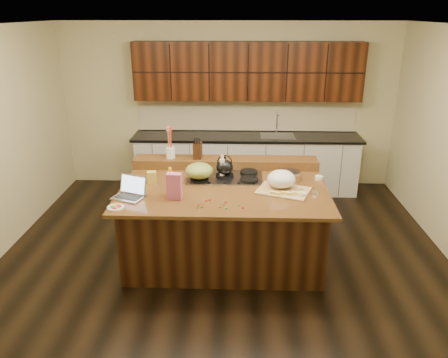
{
  "coord_description": "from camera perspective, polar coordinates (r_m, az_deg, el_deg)",
  "views": [
    {
      "loc": [
        0.16,
        -4.72,
        2.85
      ],
      "look_at": [
        0.0,
        0.05,
        1.0
      ],
      "focal_mm": 35.0,
      "sensor_mm": 36.0,
      "label": 1
    }
  ],
  "objects": [
    {
      "name": "oil_bottle",
      "position": [
        4.87,
        -6.98,
        -0.59
      ],
      "size": [
        0.09,
        0.09,
        0.27
      ],
      "primitive_type": "cylinder",
      "rotation": [
        0.0,
        0.0,
        0.25
      ],
      "color": "orange",
      "rests_on": "island"
    },
    {
      "name": "gumdrop_0",
      "position": [
        4.73,
        -1.87,
        -2.74
      ],
      "size": [
        0.02,
        0.02,
        0.02
      ],
      "primitive_type": "ellipsoid",
      "color": "red",
      "rests_on": "island"
    },
    {
      "name": "gumdrop_2",
      "position": [
        4.62,
        -3.39,
        -3.41
      ],
      "size": [
        0.02,
        0.02,
        0.02
      ],
      "primitive_type": "ellipsoid",
      "color": "red",
      "rests_on": "island"
    },
    {
      "name": "strainer_bowl",
      "position": [
        5.35,
        8.7,
        0.33
      ],
      "size": [
        0.25,
        0.25,
        0.09
      ],
      "primitive_type": "cylinder",
      "rotation": [
        0.0,
        0.0,
        0.02
      ],
      "color": "#996B3F",
      "rests_on": "island"
    },
    {
      "name": "vinegar_bottle",
      "position": [
        5.31,
        -0.22,
        1.32
      ],
      "size": [
        0.07,
        0.07,
        0.25
      ],
      "primitive_type": "cylinder",
      "rotation": [
        0.0,
        0.0,
        -0.11
      ],
      "color": "silver",
      "rests_on": "island"
    },
    {
      "name": "ramekin_b",
      "position": [
        5.44,
        12.29,
        0.15
      ],
      "size": [
        0.13,
        0.13,
        0.04
      ],
      "primitive_type": "cylinder",
      "rotation": [
        0.0,
        0.0,
        0.36
      ],
      "color": "white",
      "rests_on": "island"
    },
    {
      "name": "gumdrop_7",
      "position": [
        4.57,
        -3.47,
        -3.71
      ],
      "size": [
        0.02,
        0.02,
        0.02
      ],
      "primitive_type": "ellipsoid",
      "color": "#198C26",
      "rests_on": "island"
    },
    {
      "name": "pink_bag",
      "position": [
        4.75,
        -6.51,
        -0.96
      ],
      "size": [
        0.17,
        0.1,
        0.29
      ],
      "primitive_type": "cube",
      "rotation": [
        0.0,
        0.0,
        -0.1
      ],
      "color": "#C25B81",
      "rests_on": "island"
    },
    {
      "name": "kitchen_timer",
      "position": [
        4.99,
        11.85,
        -1.58
      ],
      "size": [
        0.1,
        0.1,
        0.07
      ],
      "primitive_type": "cone",
      "rotation": [
        0.0,
        0.0,
        -0.23
      ],
      "color": "silver",
      "rests_on": "island"
    },
    {
      "name": "kettle",
      "position": [
        5.33,
        0.09,
        1.55
      ],
      "size": [
        0.26,
        0.26,
        0.19
      ],
      "primitive_type": "ellipsoid",
      "rotation": [
        0.0,
        0.0,
        0.33
      ],
      "color": "black",
      "rests_on": "cooktop"
    },
    {
      "name": "back_counter",
      "position": [
        7.19,
        2.98,
        6.11
      ],
      "size": [
        3.7,
        0.66,
        2.4
      ],
      "color": "silver",
      "rests_on": "ground"
    },
    {
      "name": "back_ledge",
      "position": [
        5.73,
        0.21,
        2.16
      ],
      "size": [
        2.4,
        0.3,
        0.12
      ],
      "primitive_type": "cube",
      "color": "black",
      "rests_on": "island"
    },
    {
      "name": "gumdrop_3",
      "position": [
        4.62,
        -0.04,
        -3.37
      ],
      "size": [
        0.02,
        0.02,
        0.02
      ],
      "primitive_type": "ellipsoid",
      "color": "#198C26",
      "rests_on": "island"
    },
    {
      "name": "gumdrop_8",
      "position": [
        4.71,
        -2.36,
        -2.85
      ],
      "size": [
        0.02,
        0.02,
        0.02
      ],
      "primitive_type": "ellipsoid",
      "color": "red",
      "rests_on": "island"
    },
    {
      "name": "green_bowl",
      "position": [
        5.22,
        -3.25,
        1.09
      ],
      "size": [
        0.41,
        0.41,
        0.18
      ],
      "primitive_type": "ellipsoid",
      "rotation": [
        0.0,
        0.0,
        -0.27
      ],
      "color": "olive",
      "rests_on": "cooktop"
    },
    {
      "name": "ramekin_a",
      "position": [
        4.9,
        10.07,
        -2.06
      ],
      "size": [
        0.13,
        0.13,
        0.04
      ],
      "primitive_type": "cylinder",
      "rotation": [
        0.0,
        0.0,
        -0.36
      ],
      "color": "white",
      "rests_on": "island"
    },
    {
      "name": "cooktop",
      "position": [
        5.37,
        0.09,
        0.32
      ],
      "size": [
        0.92,
        0.52,
        0.05
      ],
      "color": "gray",
      "rests_on": "island"
    },
    {
      "name": "laptop",
      "position": [
        4.92,
        -12.12,
        -1.6
      ],
      "size": [
        0.4,
        0.36,
        0.23
      ],
      "rotation": [
        0.0,
        0.0,
        -0.37
      ],
      "color": "#B7B7BC",
      "rests_on": "island"
    },
    {
      "name": "room",
      "position": [
        4.95,
        -0.02,
        3.57
      ],
      "size": [
        5.52,
        5.02,
        2.72
      ],
      "color": "black",
      "rests_on": "ground"
    },
    {
      "name": "gumdrop_10",
      "position": [
        4.55,
        2.48,
        -3.76
      ],
      "size": [
        0.02,
        0.02,
        0.02
      ],
      "primitive_type": "ellipsoid",
      "color": "red",
      "rests_on": "island"
    },
    {
      "name": "package_box",
      "position": [
        5.26,
        -9.43,
        0.22
      ],
      "size": [
        0.11,
        0.09,
        0.14
      ],
      "primitive_type": "cube",
      "rotation": [
        0.0,
        0.0,
        0.16
      ],
      "color": "gold",
      "rests_on": "island"
    },
    {
      "name": "ramekin_c",
      "position": [
        5.39,
        7.56,
        0.3
      ],
      "size": [
        0.12,
        0.12,
        0.04
      ],
      "primitive_type": "cylinder",
      "rotation": [
        0.0,
        0.0,
        0.18
      ],
      "color": "white",
      "rests_on": "island"
    },
    {
      "name": "utensil_crock",
      "position": [
        5.76,
        -7.01,
        3.44
      ],
      "size": [
        0.13,
        0.13,
        0.14
      ],
      "primitive_type": "cylinder",
      "rotation": [
        0.0,
        0.0,
        0.12
      ],
      "color": "white",
      "rests_on": "back_ledge"
    },
    {
      "name": "gumdrop_11",
      "position": [
        4.56,
        -0.55,
        -3.67
      ],
      "size": [
        0.02,
        0.02,
        0.02
      ],
      "primitive_type": "ellipsoid",
      "color": "#198C26",
      "rests_on": "island"
    },
    {
      "name": "gumdrop_6",
      "position": [
        4.56,
        -0.49,
        -3.69
      ],
      "size": [
        0.02,
        0.02,
        0.02
      ],
      "primitive_type": "ellipsoid",
      "color": "red",
      "rests_on": "island"
    },
    {
      "name": "gumdrop_4",
      "position": [
        4.68,
        0.22,
        -3.03
      ],
      "size": [
        0.02,
        0.02,
        0.02
      ],
      "primitive_type": "ellipsoid",
      "color": "red",
      "rests_on": "island"
    },
    {
      "name": "gumdrop_1",
      "position": [
        4.53,
        0.28,
        -3.85
      ],
      "size": [
        0.02,
        0.02,
        0.02
      ],
      "primitive_type": "ellipsoid",
      "color": "#198C26",
      "rests_on": "island"
    },
    {
      "name": "knife_block",
      "position": [
        5.7,
        -3.46,
        3.72
      ],
      "size": [
        0.11,
        0.17,
        0.2
      ],
      "primitive_type": "cube",
      "rotation": [
        0.0,
        0.0,
        -0.06
      ],
      "color": "black",
      "rests_on": "back_ledge"
    },
    {
      "name": "island",
      "position": [
        5.29,
        -0.02,
        -5.62
      ],
      "size": [
        2.4,
        1.6,
        0.92
      ],
      "color": "black",
      "rests_on": "ground"
    },
    {
      "name": "candy_plate",
      "position": [
        4.7,
        -13.95,
        -3.61
      ],
      "size": [
        0.23,
        0.23,
        0.01
      ],
      "primitive_type": "cylinder",
      "rotation": [
        0.0,
        0.0,
        0.33
      ],
      "color": "white",
      "rests_on": "island"
    },
    {
      "name": "gumdrop_9",
      "position": [
        4.6,
        2.01,
        -3.46
      ],
      "size": [
        0.02,
        0.02,
        0.02
      ],
      "primitive_type": "ellipsoid",
      "color": "#198C26",
      "rests_on": "island"
    },
    {
      "name": "gumdrop_5",
      "position": [
        4.56,
        -2.92,
        -3.7
      ],
      "size": [
        0.02,
        0.02,
        0.02
      ],
      "primitive_type": "ellipsoid",
      "color": "#198C26",
      "rests_on": "island"
    },
    {
      "name": "wooden_tray",
      "position": [
        5.02,
        7.56,
        -0.35
      ],
      "size": [
        0.67,
        0.58,
        0.23
      ],
      "rotation": [
        0.0,
        0.0,
        -0.37
      ],
      "color": "tan",
      "rests_on": "island"
    }
  ]
}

